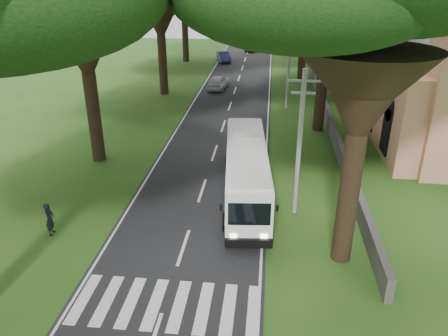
# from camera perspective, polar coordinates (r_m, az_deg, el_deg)

# --- Properties ---
(ground) EXTENTS (140.00, 140.00, 0.00)m
(ground) POSITION_cam_1_polar(r_m,az_deg,el_deg) (20.15, -6.42, -13.55)
(ground) COLOR #254E16
(ground) RESTS_ON ground
(road) EXTENTS (8.00, 120.00, 0.04)m
(road) POSITION_cam_1_polar(r_m,az_deg,el_deg) (42.42, 0.64, 7.70)
(road) COLOR black
(road) RESTS_ON ground
(crosswalk) EXTENTS (8.00, 3.00, 0.01)m
(crosswalk) POSITION_cam_1_polar(r_m,az_deg,el_deg) (18.66, -7.75, -17.31)
(crosswalk) COLOR silver
(crosswalk) RESTS_ON ground
(property_wall) EXTENTS (0.35, 50.00, 1.20)m
(property_wall) POSITION_cam_1_polar(r_m,az_deg,el_deg) (41.44, 13.10, 7.49)
(property_wall) COLOR #383533
(property_wall) RESTS_ON ground
(church) EXTENTS (14.00, 24.00, 11.60)m
(church) POSITION_cam_1_polar(r_m,az_deg,el_deg) (40.21, 26.95, 11.33)
(church) COLOR tan
(church) RESTS_ON ground
(pole_near) EXTENTS (1.60, 0.24, 8.00)m
(pole_near) POSITION_cam_1_polar(r_m,az_deg,el_deg) (22.98, 9.83, 3.31)
(pole_near) COLOR gray
(pole_near) RESTS_ON ground
(pole_mid) EXTENTS (1.60, 0.24, 8.00)m
(pole_mid) POSITION_cam_1_polar(r_m,az_deg,el_deg) (42.23, 8.45, 13.20)
(pole_mid) COLOR gray
(pole_mid) RESTS_ON ground
(pole_far) EXTENTS (1.60, 0.24, 8.00)m
(pole_far) POSITION_cam_1_polar(r_m,az_deg,el_deg) (61.96, 7.92, 16.85)
(pole_far) COLOR gray
(pole_far) RESTS_ON ground
(coach_bus) EXTENTS (3.26, 11.07, 3.22)m
(coach_bus) POSITION_cam_1_polar(r_m,az_deg,el_deg) (25.33, 2.93, -0.29)
(coach_bus) COLOR white
(coach_bus) RESTS_ON ground
(distant_car_a) EXTENTS (2.32, 4.64, 1.52)m
(distant_car_a) POSITION_cam_1_polar(r_m,az_deg,el_deg) (49.71, -0.74, 11.18)
(distant_car_a) COLOR #BBBCC1
(distant_car_a) RESTS_ON road
(distant_car_b) EXTENTS (2.64, 4.56, 1.42)m
(distant_car_b) POSITION_cam_1_polar(r_m,az_deg,el_deg) (64.89, -0.05, 14.34)
(distant_car_b) COLOR navy
(distant_car_b) RESTS_ON road
(distant_car_c) EXTENTS (3.04, 5.14, 1.40)m
(distant_car_c) POSITION_cam_1_polar(r_m,az_deg,el_deg) (74.06, 3.81, 15.58)
(distant_car_c) COLOR #9F3717
(distant_car_c) RESTS_ON road
(pedestrian) EXTENTS (0.51, 0.69, 1.75)m
(pedestrian) POSITION_cam_1_polar(r_m,az_deg,el_deg) (23.86, -21.81, -6.20)
(pedestrian) COLOR black
(pedestrian) RESTS_ON ground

